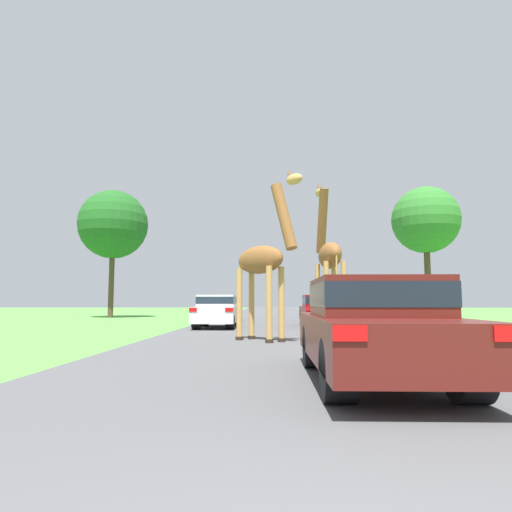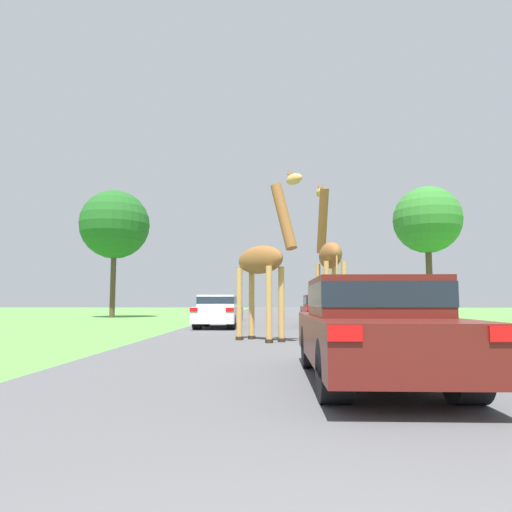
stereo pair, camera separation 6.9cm
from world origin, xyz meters
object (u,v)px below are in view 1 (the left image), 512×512
giraffe_near_road (264,261)px  giraffe_companion (328,256)px  car_lead_maroon (374,326)px  car_queue_right (321,309)px  tree_right_cluster (426,220)px  car_far_ahead (217,310)px  tree_centre_back (113,225)px  car_verge_right (225,309)px  car_queue_left (329,307)px

giraffe_near_road → giraffe_companion: (2.10, 1.91, 0.33)m
car_lead_maroon → car_queue_right: bearing=86.6°
giraffe_near_road → tree_right_cluster: 18.63m
giraffe_companion → car_far_ahead: (-4.21, 4.69, -1.88)m
giraffe_near_road → tree_centre_back: (-10.91, 18.44, 4.23)m
giraffe_companion → car_far_ahead: size_ratio=1.35×
giraffe_near_road → car_lead_maroon: size_ratio=1.04×
car_verge_right → tree_right_cluster: tree_right_cluster is taller
car_queue_right → car_queue_left: (1.11, 5.92, 0.00)m
car_queue_right → car_verge_right: car_queue_right is taller
car_queue_right → giraffe_near_road: bearing=-107.4°
tree_right_cluster → giraffe_companion: bearing=-120.3°
car_queue_right → car_queue_left: 6.02m
car_lead_maroon → car_verge_right: 21.07m
tree_right_cluster → car_queue_right: bearing=-135.3°
giraffe_companion → tree_centre_back: size_ratio=0.60×
car_queue_right → car_far_ahead: bearing=-163.4°
giraffe_near_road → tree_right_cluster: tree_right_cluster is taller
car_queue_left → tree_right_cluster: tree_right_cluster is taller
giraffe_companion → tree_right_cluster: 15.90m
car_lead_maroon → car_queue_left: car_lead_maroon is taller
car_far_ahead → car_verge_right: size_ratio=0.84×
car_verge_right → tree_right_cluster: 13.61m
car_lead_maroon → tree_right_cluster: bearing=69.2°
giraffe_companion → tree_centre_back: tree_centre_back is taller
car_verge_right → giraffe_near_road: bearing=-79.9°
car_lead_maroon → car_far_ahead: size_ratio=1.15×
car_queue_right → car_far_ahead: size_ratio=1.10×
car_queue_right → car_queue_left: bearing=79.4°
car_far_ahead → tree_right_cluster: tree_right_cluster is taller
car_queue_left → car_verge_right: 6.14m
car_queue_left → tree_right_cluster: 8.40m
giraffe_near_road → tree_centre_back: bearing=-103.2°
car_far_ahead → tree_centre_back: size_ratio=0.44×
giraffe_companion → car_queue_left: (1.52, 11.99, -1.85)m
car_lead_maroon → tree_right_cluster: tree_right_cluster is taller
giraffe_near_road → car_far_ahead: (-2.12, 6.60, -1.55)m
tree_right_cluster → car_queue_left: bearing=-167.5°
giraffe_companion → giraffe_near_road: bearing=-143.9°
giraffe_companion → car_queue_right: bearing=79.9°
car_lead_maroon → car_far_ahead: 13.59m
car_far_ahead → giraffe_near_road: bearing=-72.2°
giraffe_companion → car_verge_right: 13.26m
giraffe_companion → car_lead_maroon: bearing=-99.3°
car_lead_maroon → car_queue_right: (0.86, 14.44, -0.02)m
car_lead_maroon → car_verge_right: (-4.17, 20.66, -0.09)m
car_far_ahead → car_lead_maroon: bearing=-73.9°
car_lead_maroon → car_queue_left: 20.46m
car_queue_right → tree_right_cluster: size_ratio=0.53×
car_far_ahead → car_queue_left: bearing=51.9°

